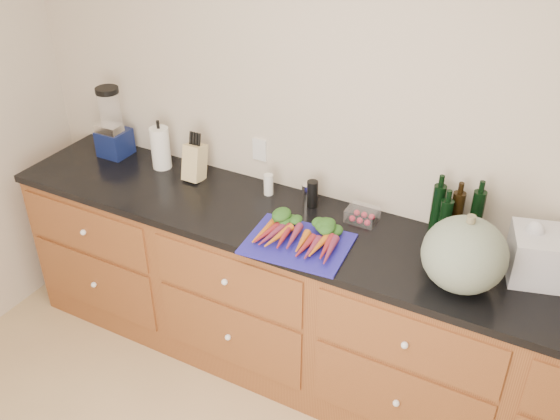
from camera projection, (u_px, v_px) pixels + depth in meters
The scene contains 15 objects.
wall_back at pixel (371, 140), 2.99m from camera, with size 4.10×0.05×2.60m, color beige.
cabinets at pixel (335, 315), 3.19m from camera, with size 3.60×0.64×0.90m.
countertop at pixel (340, 239), 2.95m from camera, with size 3.64×0.62×0.04m, color black.
cutting_board at pixel (298, 244), 2.87m from camera, with size 0.47×0.35×0.01m, color #1E1A94.
carrots at pixel (302, 235), 2.88m from camera, with size 0.39×0.29×0.06m.
squash at pixel (464, 255), 2.54m from camera, with size 0.35×0.35×0.32m, color slate.
blender_appliance at pixel (112, 126), 3.55m from camera, with size 0.16×0.16×0.41m.
paper_towel at pixel (161, 148), 3.45m from camera, with size 0.11×0.11×0.24m, color white.
knife_block at pixel (195, 162), 3.35m from camera, with size 0.10×0.10×0.20m, color tan.
grinder_salt at pixel (268, 185), 3.23m from camera, with size 0.05×0.05×0.11m, color silver.
grinder_pepper at pixel (312, 194), 3.12m from camera, with size 0.06×0.06×0.14m, color black.
canister_chrome at pixel (307, 195), 3.14m from camera, with size 0.05×0.05×0.11m, color white.
tomato_box at pixel (362, 215), 3.03m from camera, with size 0.15×0.12×0.07m, color white.
bottles at pixel (454, 217), 2.84m from camera, with size 0.23×0.12×0.28m.
grocery_bag at pixel (546, 257), 2.61m from camera, with size 0.29×0.23×0.21m, color silver, non-canonical shape.
Camera 1 is at (0.89, -0.97, 2.60)m, focal length 40.00 mm.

